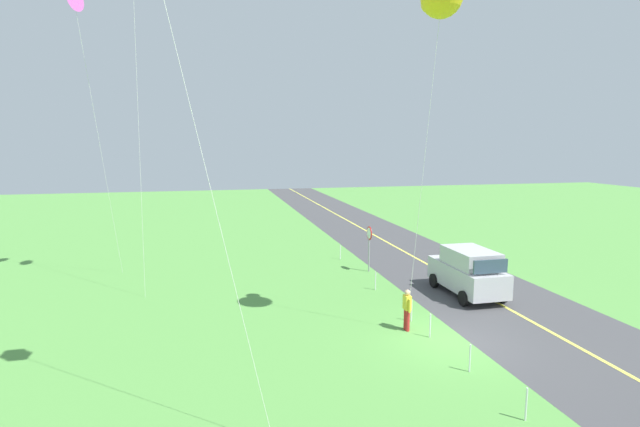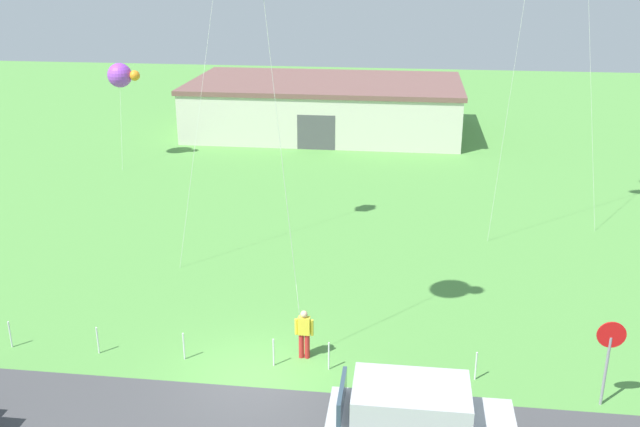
{
  "view_description": "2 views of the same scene",
  "coord_description": "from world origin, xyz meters",
  "px_view_note": "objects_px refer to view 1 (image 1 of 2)",
  "views": [
    {
      "loc": [
        -14.95,
        8.46,
        7.08
      ],
      "look_at": [
        4.07,
        4.03,
        4.23
      ],
      "focal_mm": 26.86,
      "sensor_mm": 36.0,
      "label": 1
    },
    {
      "loc": [
        4.19,
        -17.37,
        11.65
      ],
      "look_at": [
        1.69,
        2.36,
        4.32
      ],
      "focal_mm": 39.73,
      "sensor_mm": 36.0,
      "label": 2
    }
  ],
  "objects_px": {
    "person_adult_near": "(407,308)",
    "kite_pink_drift": "(74,1)",
    "stop_sign": "(369,240)",
    "car_suv_foreground": "(468,271)"
  },
  "relations": [
    {
      "from": "stop_sign",
      "to": "person_adult_near",
      "type": "distance_m",
      "value": 8.59
    },
    {
      "from": "person_adult_near",
      "to": "stop_sign",
      "type": "bearing_deg",
      "value": 65.84
    },
    {
      "from": "car_suv_foreground",
      "to": "stop_sign",
      "type": "relative_size",
      "value": 1.72
    },
    {
      "from": "car_suv_foreground",
      "to": "kite_pink_drift",
      "type": "distance_m",
      "value": 22.5
    },
    {
      "from": "stop_sign",
      "to": "kite_pink_drift",
      "type": "bearing_deg",
      "value": 85.92
    },
    {
      "from": "car_suv_foreground",
      "to": "kite_pink_drift",
      "type": "relative_size",
      "value": 0.31
    },
    {
      "from": "person_adult_near",
      "to": "kite_pink_drift",
      "type": "xyz_separation_m",
      "value": [
        9.46,
        13.12,
        12.87
      ]
    },
    {
      "from": "kite_pink_drift",
      "to": "car_suv_foreground",
      "type": "bearing_deg",
      "value": -109.07
    },
    {
      "from": "car_suv_foreground",
      "to": "kite_pink_drift",
      "type": "xyz_separation_m",
      "value": [
        6.09,
        17.63,
        12.58
      ]
    },
    {
      "from": "stop_sign",
      "to": "kite_pink_drift",
      "type": "xyz_separation_m",
      "value": [
        1.03,
        14.48,
        11.93
      ]
    }
  ]
}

